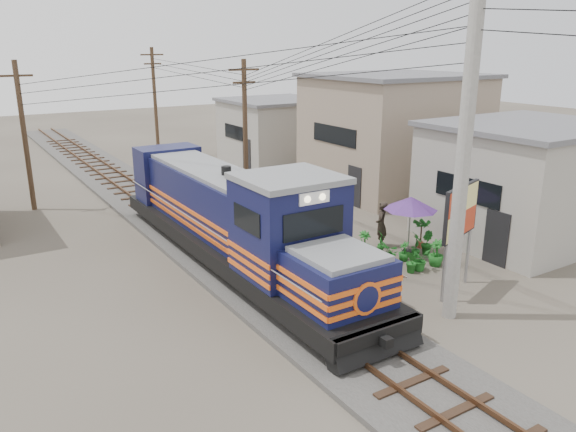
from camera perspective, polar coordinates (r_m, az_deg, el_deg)
ground at (r=15.54m, az=5.65°, el=-12.49°), size 120.00×120.00×0.00m
ballast at (r=23.51m, az=-9.33°, el=-1.97°), size 3.60×70.00×0.16m
track at (r=23.46m, az=-9.35°, el=-1.56°), size 1.15×70.00×0.12m
locomotive at (r=19.83m, az=-5.40°, el=-0.47°), size 2.88×15.67×3.88m
utility_pole_main at (r=15.85m, az=17.47°, el=6.67°), size 0.40×0.40×10.00m
wooden_pole_mid at (r=28.08m, az=-4.37°, el=8.85°), size 1.60×0.24×7.00m
wooden_pole_far at (r=40.98m, az=-13.36°, el=11.36°), size 1.60×0.24×7.50m
wooden_pole_left at (r=29.09m, az=-25.22°, el=7.58°), size 1.60×0.24×7.00m
power_lines at (r=20.83m, az=-9.03°, el=16.61°), size 9.65×19.00×3.30m
shophouse_front at (r=24.69m, az=23.05°, el=3.29°), size 7.35×6.30×4.70m
shophouse_mid at (r=31.13m, az=10.72°, el=8.35°), size 8.40×7.35×6.20m
shophouse_back at (r=38.35m, az=-1.28°, el=8.70°), size 6.30×6.30×4.20m
billboard at (r=18.17m, az=17.17°, el=0.17°), size 2.20×0.86×3.53m
market_umbrella at (r=21.42m, az=12.38°, el=1.23°), size 2.26×2.26×2.23m
vendor at (r=22.21m, az=9.45°, el=-0.87°), size 0.78×0.77×1.81m
plant_nursery at (r=20.91m, az=11.44°, el=-3.52°), size 3.21×3.06×1.01m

